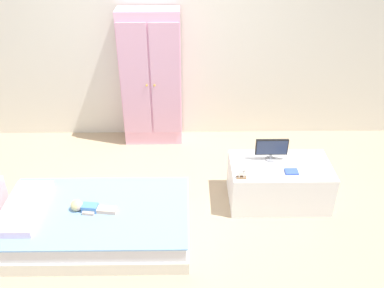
{
  "coord_description": "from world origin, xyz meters",
  "views": [
    {
      "loc": [
        0.36,
        -2.9,
        2.56
      ],
      "look_at": [
        0.4,
        0.32,
        0.58
      ],
      "focal_mm": 38.12,
      "sensor_mm": 36.0,
      "label": 1
    }
  ],
  "objects_px": {
    "wardrobe": "(151,80)",
    "book_blue": "(292,172)",
    "doll": "(85,207)",
    "tv_stand": "(279,183)",
    "bed": "(97,222)",
    "rocking_horse_toy": "(242,173)",
    "tv_monitor": "(272,148)"
  },
  "relations": [
    {
      "from": "bed",
      "to": "rocking_horse_toy",
      "type": "distance_m",
      "value": 1.33
    },
    {
      "from": "tv_monitor",
      "to": "rocking_horse_toy",
      "type": "relative_size",
      "value": 2.83
    },
    {
      "from": "bed",
      "to": "wardrobe",
      "type": "height_order",
      "value": "wardrobe"
    },
    {
      "from": "tv_monitor",
      "to": "tv_stand",
      "type": "bearing_deg",
      "value": -47.07
    },
    {
      "from": "rocking_horse_toy",
      "to": "book_blue",
      "type": "bearing_deg",
      "value": 9.19
    },
    {
      "from": "bed",
      "to": "book_blue",
      "type": "bearing_deg",
      "value": 11.05
    },
    {
      "from": "doll",
      "to": "rocking_horse_toy",
      "type": "xyz_separation_m",
      "value": [
        1.35,
        0.26,
        0.14
      ]
    },
    {
      "from": "doll",
      "to": "tv_stand",
      "type": "xyz_separation_m",
      "value": [
        1.74,
        0.46,
        -0.11
      ]
    },
    {
      "from": "book_blue",
      "to": "bed",
      "type": "bearing_deg",
      "value": -168.95
    },
    {
      "from": "tv_stand",
      "to": "bed",
      "type": "bearing_deg",
      "value": -164.56
    },
    {
      "from": "doll",
      "to": "tv_stand",
      "type": "bearing_deg",
      "value": 14.75
    },
    {
      "from": "tv_monitor",
      "to": "doll",
      "type": "bearing_deg",
      "value": -161.64
    },
    {
      "from": "doll",
      "to": "book_blue",
      "type": "height_order",
      "value": "book_blue"
    },
    {
      "from": "wardrobe",
      "to": "tv_stand",
      "type": "relative_size",
      "value": 1.67
    },
    {
      "from": "doll",
      "to": "rocking_horse_toy",
      "type": "distance_m",
      "value": 1.38
    },
    {
      "from": "wardrobe",
      "to": "tv_monitor",
      "type": "height_order",
      "value": "wardrobe"
    },
    {
      "from": "rocking_horse_toy",
      "to": "doll",
      "type": "bearing_deg",
      "value": -168.97
    },
    {
      "from": "doll",
      "to": "book_blue",
      "type": "bearing_deg",
      "value": 10.57
    },
    {
      "from": "wardrobe",
      "to": "tv_monitor",
      "type": "distance_m",
      "value": 1.62
    },
    {
      "from": "tv_stand",
      "to": "tv_monitor",
      "type": "relative_size",
      "value": 3.07
    },
    {
      "from": "bed",
      "to": "doll",
      "type": "xyz_separation_m",
      "value": [
        -0.08,
        -0.0,
        0.18
      ]
    },
    {
      "from": "wardrobe",
      "to": "bed",
      "type": "bearing_deg",
      "value": -103.26
    },
    {
      "from": "tv_monitor",
      "to": "book_blue",
      "type": "relative_size",
      "value": 2.58
    },
    {
      "from": "rocking_horse_toy",
      "to": "tv_monitor",
      "type": "bearing_deg",
      "value": 43.36
    },
    {
      "from": "wardrobe",
      "to": "rocking_horse_toy",
      "type": "distance_m",
      "value": 1.66
    },
    {
      "from": "bed",
      "to": "doll",
      "type": "distance_m",
      "value": 0.2
    },
    {
      "from": "wardrobe",
      "to": "book_blue",
      "type": "height_order",
      "value": "wardrobe"
    },
    {
      "from": "bed",
      "to": "doll",
      "type": "bearing_deg",
      "value": -179.74
    },
    {
      "from": "wardrobe",
      "to": "tv_monitor",
      "type": "relative_size",
      "value": 5.12
    },
    {
      "from": "bed",
      "to": "wardrobe",
      "type": "xyz_separation_m",
      "value": [
        0.38,
        1.63,
        0.64
      ]
    },
    {
      "from": "rocking_horse_toy",
      "to": "book_blue",
      "type": "distance_m",
      "value": 0.46
    },
    {
      "from": "doll",
      "to": "tv_monitor",
      "type": "height_order",
      "value": "tv_monitor"
    }
  ]
}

